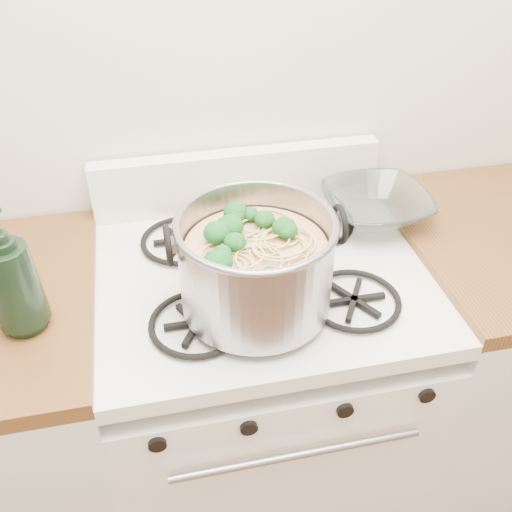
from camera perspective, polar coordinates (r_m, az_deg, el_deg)
The scene contains 6 objects.
gas_range at distance 1.66m, azimuth 0.54°, elevation -14.29°, with size 0.76×0.66×0.92m.
counter_left at distance 1.65m, azimuth -17.63°, elevation -15.93°, with size 0.25×0.65×0.92m.
stock_pot at distance 1.15m, azimuth 0.00°, elevation -1.00°, with size 0.35×0.32×0.22m.
spatula at distance 1.31m, azimuth 0.33°, elevation -0.32°, with size 0.29×0.31×0.02m, color black, non-canonical shape.
glass_bowl at distance 1.50m, azimuth 11.85°, elevation 4.41°, with size 0.11×0.11×0.03m, color white.
bottle at distance 1.17m, azimuth -23.32°, elevation -1.61°, with size 0.10×0.10×0.27m, color black.
Camera 1 is at (-0.23, 0.26, 1.73)m, focal length 40.00 mm.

